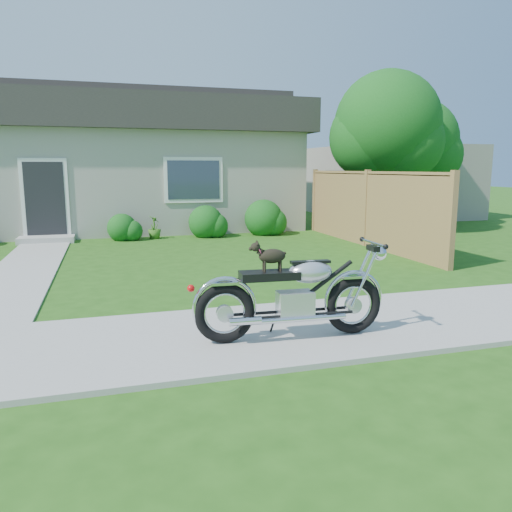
{
  "coord_description": "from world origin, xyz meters",
  "views": [
    {
      "loc": [
        0.07,
        -5.42,
        1.93
      ],
      "look_at": [
        1.99,
        1.0,
        0.75
      ],
      "focal_mm": 35.0,
      "sensor_mm": 36.0,
      "label": 1
    }
  ],
  "objects": [
    {
      "name": "motorcycle_with_dog",
      "position": [
        2.04,
        -0.37,
        0.54
      ],
      "size": [
        2.22,
        0.6,
        1.1
      ],
      "rotation": [
        0.0,
        0.0,
        -0.07
      ],
      "color": "black",
      "rests_on": "sidewalk"
    },
    {
      "name": "house",
      "position": [
        -0.0,
        11.99,
        2.16
      ],
      "size": [
        12.6,
        7.03,
        4.5
      ],
      "color": "#A59F95",
      "rests_on": "ground"
    },
    {
      "name": "sidewalk",
      "position": [
        0.0,
        0.0,
        0.02
      ],
      "size": [
        24.0,
        2.2,
        0.04
      ],
      "primitive_type": "cube",
      "color": "#9E9B93",
      "rests_on": "ground"
    },
    {
      "name": "potted_plant_right",
      "position": [
        1.3,
        8.55,
        0.32
      ],
      "size": [
        0.42,
        0.42,
        0.64
      ],
      "primitive_type": "imported",
      "rotation": [
        0.0,
        0.0,
        1.78
      ],
      "color": "#38701E",
      "rests_on": "ground"
    },
    {
      "name": "ground",
      "position": [
        0.0,
        0.0,
        0.0
      ],
      "size": [
        80.0,
        80.0,
        0.0
      ],
      "primitive_type": "plane",
      "color": "#235114",
      "rests_on": "ground"
    },
    {
      "name": "tree_far",
      "position": [
        10.08,
        9.13,
        2.68
      ],
      "size": [
        2.76,
        2.73,
        4.18
      ],
      "color": "#3D2B1C",
      "rests_on": "ground"
    },
    {
      "name": "fence",
      "position": [
        6.3,
        5.75,
        0.94
      ],
      "size": [
        0.12,
        6.62,
        1.9
      ],
      "color": "#926541",
      "rests_on": "ground"
    },
    {
      "name": "walkway",
      "position": [
        -1.5,
        5.0,
        0.01
      ],
      "size": [
        1.2,
        8.0,
        0.03
      ],
      "primitive_type": "cube",
      "color": "#9E9B93",
      "rests_on": "ground"
    },
    {
      "name": "tree_near",
      "position": [
        8.17,
        7.78,
        3.04
      ],
      "size": [
        3.09,
        3.09,
        4.74
      ],
      "color": "#3D2B1C",
      "rests_on": "ground"
    },
    {
      "name": "shrub_row",
      "position": [
        0.66,
        8.5,
        0.42
      ],
      "size": [
        10.89,
        1.12,
        1.12
      ],
      "color": "#155217",
      "rests_on": "ground"
    }
  ]
}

